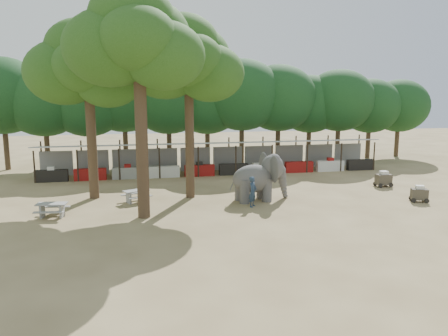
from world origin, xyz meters
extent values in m
plane|color=brown|center=(0.00, 0.00, 0.00)|extent=(100.00, 100.00, 0.00)
cube|color=#94979A|center=(0.00, 14.00, 2.50)|extent=(28.00, 2.99, 0.39)
cylinder|color=#2D2319|center=(-12.60, 12.65, 1.20)|extent=(0.12, 0.12, 2.40)
cylinder|color=#2D2319|center=(-12.60, 15.35, 1.40)|extent=(0.12, 0.12, 2.80)
cube|color=black|center=(-12.60, 12.90, 0.45)|extent=(2.38, 0.50, 0.90)
cube|color=gray|center=(-12.60, 15.30, 1.00)|extent=(2.52, 0.12, 2.00)
cylinder|color=#2D2319|center=(-9.80, 12.65, 1.20)|extent=(0.12, 0.12, 2.40)
cylinder|color=#2D2319|center=(-9.80, 15.35, 1.40)|extent=(0.12, 0.12, 2.80)
cube|color=maroon|center=(-9.80, 12.90, 0.45)|extent=(2.38, 0.50, 0.90)
cube|color=gray|center=(-9.80, 15.30, 1.00)|extent=(2.52, 0.12, 2.00)
cylinder|color=#2D2319|center=(-7.00, 12.65, 1.20)|extent=(0.12, 0.12, 2.40)
cylinder|color=#2D2319|center=(-7.00, 15.35, 1.40)|extent=(0.12, 0.12, 2.80)
cube|color=gray|center=(-7.00, 12.90, 0.45)|extent=(2.38, 0.50, 0.90)
cube|color=gray|center=(-7.00, 15.30, 1.00)|extent=(2.52, 0.12, 2.00)
cylinder|color=#2D2319|center=(-4.20, 12.65, 1.20)|extent=(0.12, 0.12, 2.40)
cylinder|color=#2D2319|center=(-4.20, 15.35, 1.40)|extent=(0.12, 0.12, 2.80)
cube|color=silver|center=(-4.20, 12.90, 0.45)|extent=(2.38, 0.50, 0.90)
cube|color=gray|center=(-4.20, 15.30, 1.00)|extent=(2.52, 0.12, 2.00)
cylinder|color=#2D2319|center=(-1.40, 12.65, 1.20)|extent=(0.12, 0.12, 2.40)
cylinder|color=#2D2319|center=(-1.40, 15.35, 1.40)|extent=(0.12, 0.12, 2.80)
cube|color=maroon|center=(-1.40, 12.90, 0.45)|extent=(2.38, 0.50, 0.90)
cube|color=gray|center=(-1.40, 15.30, 1.00)|extent=(2.52, 0.12, 2.00)
cylinder|color=#2D2319|center=(1.40, 12.65, 1.20)|extent=(0.12, 0.12, 2.40)
cylinder|color=#2D2319|center=(1.40, 15.35, 1.40)|extent=(0.12, 0.12, 2.80)
cube|color=black|center=(1.40, 12.90, 0.45)|extent=(2.38, 0.50, 0.90)
cube|color=gray|center=(1.40, 15.30, 1.00)|extent=(2.52, 0.12, 2.00)
cylinder|color=#2D2319|center=(4.20, 12.65, 1.20)|extent=(0.12, 0.12, 2.40)
cylinder|color=#2D2319|center=(4.20, 15.35, 1.40)|extent=(0.12, 0.12, 2.80)
cube|color=silver|center=(4.20, 12.90, 0.45)|extent=(2.38, 0.50, 0.90)
cube|color=gray|center=(4.20, 15.30, 1.00)|extent=(2.52, 0.12, 2.00)
cylinder|color=#2D2319|center=(7.00, 12.65, 1.20)|extent=(0.12, 0.12, 2.40)
cylinder|color=#2D2319|center=(7.00, 15.35, 1.40)|extent=(0.12, 0.12, 2.80)
cube|color=maroon|center=(7.00, 12.90, 0.45)|extent=(2.38, 0.50, 0.90)
cube|color=gray|center=(7.00, 15.30, 1.00)|extent=(2.52, 0.12, 2.00)
cylinder|color=#2D2319|center=(9.80, 12.65, 1.20)|extent=(0.12, 0.12, 2.40)
cylinder|color=#2D2319|center=(9.80, 15.35, 1.40)|extent=(0.12, 0.12, 2.80)
cube|color=silver|center=(9.80, 12.90, 0.45)|extent=(2.38, 0.50, 0.90)
cube|color=gray|center=(9.80, 15.30, 1.00)|extent=(2.52, 0.12, 2.00)
cylinder|color=#2D2319|center=(12.60, 12.65, 1.20)|extent=(0.12, 0.12, 2.40)
cylinder|color=#2D2319|center=(12.60, 15.35, 1.40)|extent=(0.12, 0.12, 2.80)
cube|color=black|center=(12.60, 12.90, 0.45)|extent=(2.38, 0.50, 0.90)
cube|color=gray|center=(12.60, 15.30, 1.00)|extent=(2.52, 0.12, 2.00)
cylinder|color=#332316|center=(-9.00, 7.00, 4.60)|extent=(0.60, 0.60, 9.20)
cone|color=#332316|center=(-9.00, 7.00, 9.20)|extent=(0.57, 0.57, 2.88)
ellipsoid|color=#18430E|center=(-10.40, 7.30, 7.82)|extent=(4.80, 4.80, 3.94)
ellipsoid|color=#18430E|center=(-7.80, 6.40, 7.42)|extent=(4.20, 4.20, 3.44)
ellipsoid|color=#18430E|center=(-8.80, 8.10, 8.42)|extent=(5.20, 5.20, 4.26)
ellipsoid|color=#18430E|center=(-9.00, 5.70, 8.12)|extent=(3.80, 3.80, 3.12)
ellipsoid|color=#18430E|center=(-9.30, 7.20, 9.22)|extent=(4.40, 4.40, 3.61)
cylinder|color=#332316|center=(-6.00, 2.00, 5.20)|extent=(0.64, 0.64, 10.40)
cone|color=#332316|center=(-6.00, 2.00, 10.40)|extent=(0.61, 0.61, 3.25)
ellipsoid|color=#18430E|center=(-7.40, 2.30, 8.84)|extent=(4.80, 4.80, 3.94)
ellipsoid|color=#18430E|center=(-4.80, 1.40, 8.44)|extent=(4.20, 4.20, 3.44)
ellipsoid|color=#18430E|center=(-5.80, 3.10, 9.44)|extent=(5.20, 5.20, 4.26)
ellipsoid|color=#18430E|center=(-6.00, 0.70, 9.14)|extent=(3.80, 3.80, 3.12)
ellipsoid|color=#18430E|center=(-6.30, 2.20, 10.24)|extent=(4.40, 4.40, 3.61)
cylinder|color=#332316|center=(-3.00, 6.00, 4.80)|extent=(0.56, 0.56, 9.60)
cone|color=#332316|center=(-3.00, 6.00, 9.60)|extent=(0.53, 0.53, 3.00)
ellipsoid|color=#18430E|center=(-4.40, 6.30, 8.16)|extent=(4.80, 4.80, 3.94)
ellipsoid|color=#18430E|center=(-1.80, 5.40, 7.76)|extent=(4.20, 4.20, 3.44)
ellipsoid|color=#18430E|center=(-2.80, 7.10, 8.76)|extent=(5.20, 5.20, 4.26)
ellipsoid|color=#18430E|center=(-3.00, 4.70, 8.46)|extent=(3.80, 3.80, 3.12)
ellipsoid|color=#18430E|center=(-3.30, 6.20, 9.56)|extent=(4.40, 4.40, 3.61)
cylinder|color=#332316|center=(-16.67, 19.00, 1.87)|extent=(0.44, 0.44, 3.74)
ellipsoid|color=black|center=(-16.67, 19.00, 5.53)|extent=(6.46, 5.95, 5.61)
cylinder|color=#332316|center=(-13.33, 19.00, 1.87)|extent=(0.44, 0.44, 3.74)
ellipsoid|color=black|center=(-13.33, 19.00, 5.53)|extent=(6.46, 5.95, 5.61)
cylinder|color=#332316|center=(-10.00, 19.00, 1.87)|extent=(0.44, 0.44, 3.74)
ellipsoid|color=black|center=(-10.00, 19.00, 5.53)|extent=(6.46, 5.95, 5.61)
cylinder|color=#332316|center=(-6.67, 19.00, 1.87)|extent=(0.44, 0.44, 3.74)
ellipsoid|color=black|center=(-6.67, 19.00, 5.53)|extent=(6.46, 5.95, 5.61)
cylinder|color=#332316|center=(-3.33, 19.00, 1.87)|extent=(0.44, 0.44, 3.74)
ellipsoid|color=black|center=(-3.33, 19.00, 5.53)|extent=(6.46, 5.95, 5.61)
cylinder|color=#332316|center=(0.00, 19.00, 1.87)|extent=(0.44, 0.44, 3.74)
ellipsoid|color=black|center=(0.00, 19.00, 5.53)|extent=(6.46, 5.95, 5.61)
cylinder|color=#332316|center=(3.33, 19.00, 1.87)|extent=(0.44, 0.44, 3.74)
ellipsoid|color=black|center=(3.33, 19.00, 5.53)|extent=(6.46, 5.95, 5.61)
cylinder|color=#332316|center=(6.67, 19.00, 1.87)|extent=(0.44, 0.44, 3.74)
ellipsoid|color=black|center=(6.67, 19.00, 5.53)|extent=(6.46, 5.95, 5.61)
cylinder|color=#332316|center=(10.00, 19.00, 1.87)|extent=(0.44, 0.44, 3.74)
ellipsoid|color=black|center=(10.00, 19.00, 5.53)|extent=(6.46, 5.95, 5.61)
cylinder|color=#332316|center=(13.33, 19.00, 1.87)|extent=(0.44, 0.44, 3.74)
ellipsoid|color=black|center=(13.33, 19.00, 5.53)|extent=(6.46, 5.95, 5.61)
cylinder|color=#332316|center=(16.67, 19.00, 1.87)|extent=(0.44, 0.44, 3.74)
ellipsoid|color=black|center=(16.67, 19.00, 5.53)|extent=(6.46, 5.95, 5.61)
cylinder|color=#332316|center=(20.00, 19.00, 1.87)|extent=(0.44, 0.44, 3.74)
ellipsoid|color=black|center=(20.00, 19.00, 5.53)|extent=(6.46, 5.95, 5.61)
ellipsoid|color=#454342|center=(0.70, 4.31, 1.40)|extent=(2.86, 1.91, 1.73)
cylinder|color=#454342|center=(0.03, 3.80, 0.72)|extent=(0.69, 0.69, 1.45)
cylinder|color=#454342|center=(-0.08, 4.62, 0.72)|extent=(0.69, 0.69, 1.45)
cylinder|color=#454342|center=(1.49, 4.00, 0.72)|extent=(0.69, 0.69, 1.45)
cylinder|color=#454342|center=(1.38, 4.81, 0.72)|extent=(0.69, 0.69, 1.45)
ellipsoid|color=#454342|center=(1.96, 4.48, 2.02)|extent=(1.63, 1.38, 1.60)
ellipsoid|color=#454342|center=(1.82, 3.67, 2.06)|extent=(0.42, 1.34, 1.64)
ellipsoid|color=#454342|center=(1.61, 5.22, 2.06)|extent=(0.42, 1.34, 1.64)
cone|color=#454342|center=(2.74, 4.58, 0.91)|extent=(0.74, 0.74, 1.81)
imported|color=#26384C|center=(0.30, 2.94, 0.90)|extent=(0.73, 0.78, 1.80)
cube|color=gray|center=(-10.84, 2.95, 0.75)|extent=(1.65, 0.94, 0.06)
cube|color=gray|center=(-11.36, 3.02, 0.37)|extent=(0.19, 0.64, 0.73)
cube|color=gray|center=(-10.32, 2.88, 0.37)|extent=(0.19, 0.64, 0.73)
cube|color=gray|center=(-10.92, 2.38, 0.44)|extent=(1.59, 0.47, 0.05)
cube|color=gray|center=(-10.76, 3.52, 0.44)|extent=(1.59, 0.47, 0.05)
cube|color=gray|center=(-6.39, 5.39, 0.72)|extent=(1.66, 1.27, 0.06)
cube|color=gray|center=(-6.84, 5.18, 0.35)|extent=(0.35, 0.59, 0.70)
cube|color=gray|center=(-5.93, 5.61, 0.35)|extent=(0.35, 0.59, 0.70)
cube|color=gray|center=(-6.16, 4.89, 0.42)|extent=(1.47, 0.86, 0.05)
cube|color=gray|center=(-6.62, 5.90, 0.42)|extent=(1.47, 0.86, 0.05)
cube|color=#373026|center=(10.62, 2.04, 0.48)|extent=(1.09, 0.87, 0.67)
cylinder|color=black|center=(10.15, 1.88, 0.14)|extent=(0.29, 0.15, 0.29)
cylinder|color=black|center=(10.86, 1.61, 0.14)|extent=(0.29, 0.15, 0.29)
cylinder|color=black|center=(10.38, 2.47, 0.14)|extent=(0.29, 0.15, 0.29)
cylinder|color=black|center=(11.09, 2.20, 0.14)|extent=(0.29, 0.15, 0.29)
cube|color=silver|center=(10.62, 2.04, 0.90)|extent=(0.58, 0.52, 0.24)
cube|color=#373026|center=(10.85, 6.42, 0.52)|extent=(1.06, 0.65, 0.73)
cylinder|color=black|center=(10.44, 6.06, 0.16)|extent=(0.31, 0.07, 0.31)
cylinder|color=black|center=(11.28, 6.08, 0.16)|extent=(0.31, 0.07, 0.31)
cylinder|color=black|center=(10.43, 6.75, 0.16)|extent=(0.31, 0.07, 0.31)
cylinder|color=black|center=(11.27, 6.77, 0.16)|extent=(0.31, 0.07, 0.31)
cube|color=silver|center=(10.85, 6.42, 0.99)|extent=(0.53, 0.43, 0.26)
camera|label=1|loc=(-6.28, -21.10, 6.68)|focal=35.00mm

